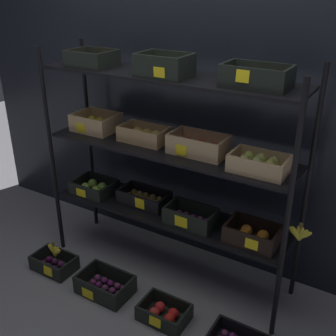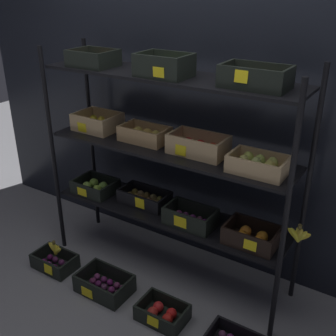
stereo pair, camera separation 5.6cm
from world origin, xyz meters
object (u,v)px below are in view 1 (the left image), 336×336
object	(u,v)px
crate_ground_plum	(54,264)
crate_ground_left_plum	(105,287)
display_rack	(170,151)
banana_bunch_loose	(55,251)
crate_ground_apple_red	(164,313)

from	to	relation	value
crate_ground_plum	crate_ground_left_plum	distance (m)	0.50
display_rack	banana_bunch_loose	size ratio (longest dim) A/B	12.12
crate_ground_plum	crate_ground_apple_red	distance (m)	0.99
crate_ground_apple_red	crate_ground_plum	bearing A→B (deg)	179.86
crate_ground_left_plum	banana_bunch_loose	distance (m)	0.50
display_rack	crate_ground_plum	size ratio (longest dim) A/B	5.88
display_rack	crate_ground_apple_red	bearing A→B (deg)	-62.99
display_rack	crate_ground_apple_red	size ratio (longest dim) A/B	6.04
crate_ground_plum	crate_ground_apple_red	size ratio (longest dim) A/B	1.03
crate_ground_plum	crate_ground_left_plum	bearing A→B (deg)	-0.01
crate_ground_left_plum	crate_ground_plum	bearing A→B (deg)	179.99
display_rack	banana_bunch_loose	bearing A→B (deg)	-148.89
crate_ground_left_plum	crate_ground_apple_red	size ratio (longest dim) A/B	1.19
crate_ground_plum	crate_ground_left_plum	size ratio (longest dim) A/B	0.86
crate_ground_plum	display_rack	bearing A→B (deg)	30.65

